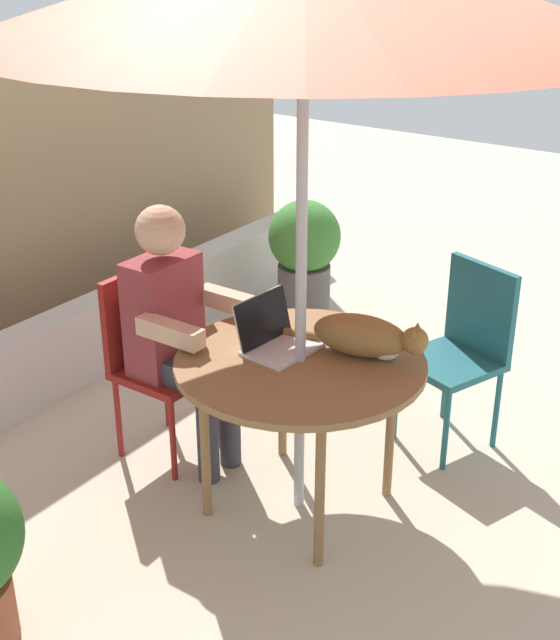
{
  "coord_description": "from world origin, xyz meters",
  "views": [
    {
      "loc": [
        -2.61,
        -1.72,
        2.32
      ],
      "look_at": [
        0.0,
        0.1,
        0.86
      ],
      "focal_mm": 48.55,
      "sensor_mm": 36.0,
      "label": 1
    }
  ],
  "objects_px": {
    "person_seated": "(176,324)",
    "laptop": "(272,334)",
    "chair_occupied": "(152,349)",
    "potted_plant_near_fence": "(304,255)",
    "patio_table": "(300,372)",
    "chair_empty": "(464,341)",
    "cat": "(366,337)"
  },
  "relations": [
    {
      "from": "person_seated",
      "to": "laptop",
      "type": "xyz_separation_m",
      "value": [
        0.03,
        -0.51,
        0.08
      ]
    },
    {
      "from": "potted_plant_near_fence",
      "to": "cat",
      "type": "bearing_deg",
      "value": -139.04
    },
    {
      "from": "person_seated",
      "to": "laptop",
      "type": "bearing_deg",
      "value": -86.88
    },
    {
      "from": "chair_empty",
      "to": "laptop",
      "type": "bearing_deg",
      "value": 150.95
    },
    {
      "from": "potted_plant_near_fence",
      "to": "chair_occupied",
      "type": "bearing_deg",
      "value": -172.33
    },
    {
      "from": "chair_empty",
      "to": "cat",
      "type": "xyz_separation_m",
      "value": [
        -0.72,
        0.13,
        0.27
      ]
    },
    {
      "from": "patio_table",
      "to": "person_seated",
      "type": "relative_size",
      "value": 0.83
    },
    {
      "from": "laptop",
      "to": "potted_plant_near_fence",
      "type": "relative_size",
      "value": 0.4
    },
    {
      "from": "patio_table",
      "to": "chair_empty",
      "type": "xyz_separation_m",
      "value": [
        0.91,
        -0.33,
        -0.13
      ]
    },
    {
      "from": "laptop",
      "to": "chair_occupied",
      "type": "bearing_deg",
      "value": 92.38
    },
    {
      "from": "chair_empty",
      "to": "chair_occupied",
      "type": "bearing_deg",
      "value": 128.16
    },
    {
      "from": "chair_occupied",
      "to": "person_seated",
      "type": "height_order",
      "value": "person_seated"
    },
    {
      "from": "laptop",
      "to": "cat",
      "type": "bearing_deg",
      "value": -65.97
    },
    {
      "from": "chair_occupied",
      "to": "potted_plant_near_fence",
      "type": "bearing_deg",
      "value": 7.67
    },
    {
      "from": "patio_table",
      "to": "chair_occupied",
      "type": "bearing_deg",
      "value": 90.0
    },
    {
      "from": "chair_empty",
      "to": "patio_table",
      "type": "bearing_deg",
      "value": 160.01
    },
    {
      "from": "patio_table",
      "to": "person_seated",
      "type": "bearing_deg",
      "value": 90.0
    },
    {
      "from": "person_seated",
      "to": "potted_plant_near_fence",
      "type": "distance_m",
      "value": 1.67
    },
    {
      "from": "chair_empty",
      "to": "cat",
      "type": "distance_m",
      "value": 0.78
    },
    {
      "from": "patio_table",
      "to": "chair_empty",
      "type": "height_order",
      "value": "chair_empty"
    },
    {
      "from": "chair_occupied",
      "to": "chair_empty",
      "type": "relative_size",
      "value": 1.0
    },
    {
      "from": "cat",
      "to": "chair_empty",
      "type": "bearing_deg",
      "value": -10.46
    },
    {
      "from": "patio_table",
      "to": "cat",
      "type": "height_order",
      "value": "cat"
    },
    {
      "from": "chair_occupied",
      "to": "person_seated",
      "type": "xyz_separation_m",
      "value": [
        0.0,
        -0.16,
        0.17
      ]
    },
    {
      "from": "patio_table",
      "to": "chair_occupied",
      "type": "relative_size",
      "value": 1.15
    },
    {
      "from": "patio_table",
      "to": "cat",
      "type": "bearing_deg",
      "value": -46.59
    },
    {
      "from": "person_seated",
      "to": "cat",
      "type": "bearing_deg",
      "value": -77.83
    },
    {
      "from": "chair_occupied",
      "to": "cat",
      "type": "distance_m",
      "value": 1.07
    },
    {
      "from": "chair_occupied",
      "to": "potted_plant_near_fence",
      "type": "distance_m",
      "value": 1.63
    },
    {
      "from": "laptop",
      "to": "person_seated",
      "type": "bearing_deg",
      "value": 93.12
    },
    {
      "from": "laptop",
      "to": "potted_plant_near_fence",
      "type": "height_order",
      "value": "laptop"
    },
    {
      "from": "chair_empty",
      "to": "potted_plant_near_fence",
      "type": "xyz_separation_m",
      "value": [
        0.71,
        1.37,
        -0.07
      ]
    }
  ]
}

